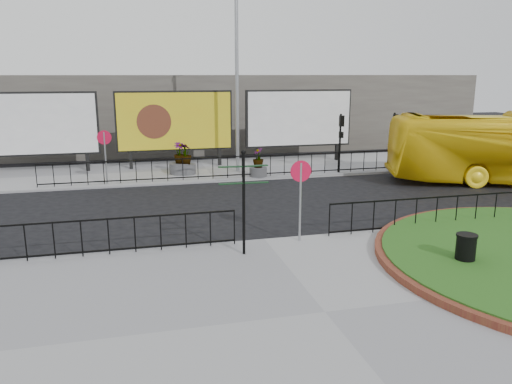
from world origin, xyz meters
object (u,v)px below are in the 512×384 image
object	(u,v)px
planter_b	(186,162)
fingerpost_sign	(244,192)
planter_a	(180,162)
billboard_mid	(175,121)
lamp_post	(237,79)
planter_c	(258,165)
litter_bin	(466,251)

from	to	relation	value
planter_b	fingerpost_sign	bearing A→B (deg)	-88.56
planter_b	planter_a	bearing A→B (deg)	153.67
billboard_mid	lamp_post	xyz separation A→B (m)	(3.01, -1.97, 2.23)
planter_c	planter_b	bearing A→B (deg)	156.88
billboard_mid	planter_b	size ratio (longest dim) A/B	3.90
lamp_post	fingerpost_sign	size ratio (longest dim) A/B	3.12
billboard_mid	fingerpost_sign	bearing A→B (deg)	-87.55
litter_bin	planter_b	size ratio (longest dim) A/B	0.57
fingerpost_sign	planter_a	bearing A→B (deg)	98.33
fingerpost_sign	litter_bin	size ratio (longest dim) A/B	3.28
fingerpost_sign	planter_b	distance (m)	12.04
planter_b	planter_c	distance (m)	3.70
planter_a	planter_b	bearing A→B (deg)	-26.33
fingerpost_sign	planter_c	xyz separation A→B (m)	(3.10, 10.52, -1.23)
planter_c	planter_a	bearing A→B (deg)	156.61
billboard_mid	fingerpost_sign	size ratio (longest dim) A/B	2.10
billboard_mid	planter_c	bearing A→B (deg)	-43.99
billboard_mid	lamp_post	world-z (taller)	lamp_post
lamp_post	fingerpost_sign	world-z (taller)	lamp_post
fingerpost_sign	litter_bin	bearing A→B (deg)	-18.27
billboard_mid	lamp_post	size ratio (longest dim) A/B	0.67
billboard_mid	planter_a	distance (m)	2.74
planter_b	planter_c	world-z (taller)	planter_b
billboard_mid	planter_c	distance (m)	5.49
lamp_post	planter_b	distance (m)	4.91
billboard_mid	planter_a	size ratio (longest dim) A/B	3.85
billboard_mid	planter_b	bearing A→B (deg)	-81.95
fingerpost_sign	billboard_mid	bearing A→B (deg)	97.93
billboard_mid	planter_a	bearing A→B (deg)	-90.00
lamp_post	planter_c	bearing A→B (deg)	-66.59
lamp_post	planter_c	size ratio (longest dim) A/B	6.48
billboard_mid	planter_c	world-z (taller)	billboard_mid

